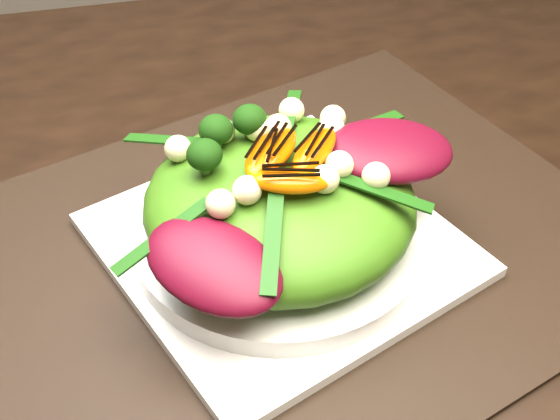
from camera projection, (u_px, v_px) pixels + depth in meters
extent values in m
cube|color=black|center=(417.00, 226.00, 0.66)|extent=(1.60, 0.90, 0.75)
cube|color=black|center=(280.00, 251.00, 0.60)|extent=(0.64, 0.56, 0.00)
cube|color=white|center=(280.00, 244.00, 0.60)|extent=(0.33, 0.33, 0.01)
cylinder|color=silver|center=(280.00, 232.00, 0.59)|extent=(0.31, 0.31, 0.02)
ellipsoid|color=#3F6E14|center=(280.00, 202.00, 0.57)|extent=(0.26, 0.26, 0.07)
ellipsoid|color=#470715|center=(390.00, 151.00, 0.56)|extent=(0.10, 0.07, 0.02)
ellipsoid|color=#D65303|center=(276.00, 138.00, 0.56)|extent=(0.06, 0.05, 0.01)
sphere|color=#1A3509|center=(188.00, 141.00, 0.55)|extent=(0.04, 0.04, 0.04)
sphere|color=#C1B988|center=(337.00, 199.00, 0.51)|extent=(0.03, 0.03, 0.02)
cube|color=black|center=(276.00, 130.00, 0.55)|extent=(0.03, 0.02, 0.00)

